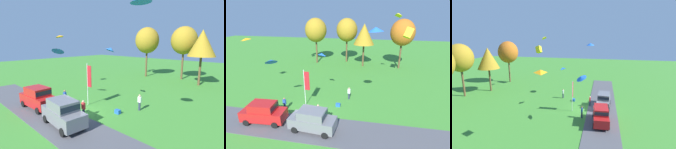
{
  "view_description": "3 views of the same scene",
  "coord_description": "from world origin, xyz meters",
  "views": [
    {
      "loc": [
        13.6,
        -9.65,
        7.0
      ],
      "look_at": [
        0.75,
        4.04,
        3.53
      ],
      "focal_mm": 28.0,
      "sensor_mm": 36.0,
      "label": 1
    },
    {
      "loc": [
        6.44,
        -16.31,
        11.34
      ],
      "look_at": [
        2.51,
        4.04,
        3.8
      ],
      "focal_mm": 28.0,
      "sensor_mm": 36.0,
      "label": 2
    },
    {
      "loc": [
        -26.05,
        -1.95,
        11.45
      ],
      "look_at": [
        -0.58,
        3.75,
        5.52
      ],
      "focal_mm": 28.0,
      "sensor_mm": 36.0,
      "label": 3
    }
  ],
  "objects": [
    {
      "name": "kite_delta_high_right",
      "position": [
        -4.42,
        0.65,
        6.12
      ],
      "size": [
        1.9,
        1.89,
        0.93
      ],
      "primitive_type": "cone",
      "rotation": [
        -0.52,
        0.0,
        0.64
      ],
      "color": "blue"
    },
    {
      "name": "person_on_lawn",
      "position": [
        3.85,
        4.92,
        0.88
      ],
      "size": [
        0.36,
        0.24,
        1.71
      ],
      "color": "#2D334C",
      "rests_on": "ground"
    },
    {
      "name": "kite_diamond_near_flag",
      "position": [
        -9.87,
        4.09,
        7.89
      ],
      "size": [
        1.36,
        1.34,
        0.45
      ],
      "primitive_type": "pyramid",
      "rotation": [
        -0.2,
        0.0,
        1.94
      ],
      "color": "orange"
    },
    {
      "name": "kite_diamond_topmost",
      "position": [
        0.43,
        4.22,
        6.26
      ],
      "size": [
        1.25,
        1.16,
        0.58
      ],
      "primitive_type": "pyramid",
      "rotation": [
        -0.38,
        0.0,
        5.88
      ],
      "color": "blue"
    },
    {
      "name": "tree_left_of_center",
      "position": [
        -5.82,
        21.44,
        7.37
      ],
      "size": [
        4.74,
        4.74,
        10.01
      ],
      "color": "brown",
      "rests_on": "ground"
    },
    {
      "name": "pavement_strip",
      "position": [
        0.0,
        -2.2,
        0.03
      ],
      "size": [
        36.0,
        4.4,
        0.06
      ],
      "primitive_type": "cube",
      "color": "#4C4C51",
      "rests_on": "ground"
    },
    {
      "name": "person_beside_suv",
      "position": [
        -3.32,
        0.57,
        0.88
      ],
      "size": [
        0.36,
        0.24,
        1.71
      ],
      "color": "#2D334C",
      "rests_on": "ground"
    },
    {
      "name": "cooler_box",
      "position": [
        2.78,
        2.71,
        0.2
      ],
      "size": [
        0.56,
        0.4,
        0.4
      ],
      "primitive_type": "cube",
      "color": "blue",
      "rests_on": "ground"
    },
    {
      "name": "ground_plane",
      "position": [
        0.0,
        0.0,
        0.0
      ],
      "size": [
        120.0,
        120.0,
        0.0
      ],
      "primitive_type": "plane",
      "color": "#3D842D"
    },
    {
      "name": "tree_lone_near",
      "position": [
        0.79,
        23.56,
        7.32
      ],
      "size": [
        4.71,
        4.71,
        9.94
      ],
      "color": "brown",
      "rests_on": "ground"
    },
    {
      "name": "flag_banner",
      "position": [
        -1.13,
        2.3,
        3.02
      ],
      "size": [
        0.71,
        0.08,
        4.76
      ],
      "color": "silver",
      "rests_on": "ground"
    },
    {
      "name": "person_watching_sky",
      "position": [
        1.09,
        -0.22,
        0.88
      ],
      "size": [
        0.36,
        0.24,
        1.71
      ],
      "color": "#2D334C",
      "rests_on": "ground"
    },
    {
      "name": "car_suv_near_entrance",
      "position": [
        -4.37,
        -2.05,
        1.3
      ],
      "size": [
        4.71,
        2.28,
        2.28
      ],
      "color": "red",
      "rests_on": "ground"
    },
    {
      "name": "tree_far_right",
      "position": [
        4.8,
        20.69,
        6.84
      ],
      "size": [
        4.27,
        4.27,
        9.0
      ],
      "color": "brown",
      "rests_on": "ground"
    },
    {
      "name": "car_suv_mid_row",
      "position": [
        1.2,
        -2.4,
        1.3
      ],
      "size": [
        4.73,
        2.32,
        2.28
      ],
      "color": "slate",
      "rests_on": "ground"
    }
  ]
}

